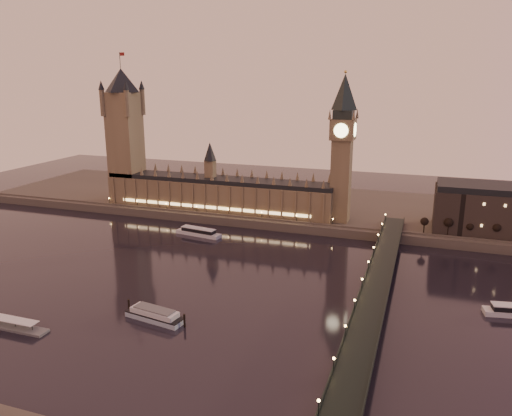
{
  "coord_description": "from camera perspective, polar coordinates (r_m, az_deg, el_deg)",
  "views": [
    {
      "loc": [
        110.33,
        -222.3,
        106.33
      ],
      "look_at": [
        20.87,
        35.0,
        34.03
      ],
      "focal_mm": 35.0,
      "sensor_mm": 36.0,
      "label": 1
    }
  ],
  "objects": [
    {
      "name": "pontoon_pier",
      "position": [
        248.26,
        -26.45,
        -11.88
      ],
      "size": [
        38.78,
        6.46,
        10.34
      ],
      "color": "#595B5E",
      "rests_on": "ground"
    },
    {
      "name": "cruise_boat_a",
      "position": [
        345.68,
        -6.59,
        -2.74
      ],
      "size": [
        33.91,
        12.07,
        5.31
      ],
      "rotation": [
        0.0,
        0.0,
        -0.15
      ],
      "color": "silver",
      "rests_on": "ground"
    },
    {
      "name": "bare_tree_2",
      "position": [
        345.35,
        23.6,
        -1.93
      ],
      "size": [
        5.24,
        5.24,
        10.66
      ],
      "color": "black",
      "rests_on": "ground"
    },
    {
      "name": "big_ben",
      "position": [
        350.45,
        9.87,
        7.7
      ],
      "size": [
        17.68,
        17.68,
        104.0
      ],
      "color": "brown",
      "rests_on": "ground"
    },
    {
      "name": "bare_tree_0",
      "position": [
        343.94,
        18.47,
        -1.51
      ],
      "size": [
        5.24,
        5.24,
        10.66
      ],
      "color": "black",
      "rests_on": "ground"
    },
    {
      "name": "victoria_tower",
      "position": [
        415.39,
        -14.79,
        8.78
      ],
      "size": [
        31.68,
        31.68,
        118.0
      ],
      "color": "brown",
      "rests_on": "ground"
    },
    {
      "name": "bare_tree_1",
      "position": [
        344.3,
        21.04,
        -1.72
      ],
      "size": [
        5.24,
        5.24,
        10.66
      ],
      "color": "black",
      "rests_on": "ground"
    },
    {
      "name": "far_embankment",
      "position": [
        408.81,
        7.21,
        0.1
      ],
      "size": [
        560.0,
        130.0,
        6.0
      ],
      "primitive_type": "cube",
      "color": "#423D35",
      "rests_on": "ground"
    },
    {
      "name": "westminster_bridge",
      "position": [
        244.8,
        13.26,
        -9.88
      ],
      "size": [
        13.2,
        260.0,
        15.3
      ],
      "color": "black",
      "rests_on": "ground"
    },
    {
      "name": "palace_of_westminster",
      "position": [
        384.24,
        -4.39,
        2.1
      ],
      "size": [
        180.0,
        26.62,
        52.0
      ],
      "color": "brown",
      "rests_on": "ground"
    },
    {
      "name": "bare_tree_3",
      "position": [
        347.09,
        26.14,
        -2.14
      ],
      "size": [
        5.24,
        5.24,
        10.66
      ],
      "color": "black",
      "rests_on": "ground"
    },
    {
      "name": "ground",
      "position": [
        269.99,
        -6.71,
        -8.44
      ],
      "size": [
        700.0,
        700.0,
        0.0
      ],
      "primitive_type": "plane",
      "color": "black",
      "rests_on": "ground"
    },
    {
      "name": "moored_barge",
      "position": [
        233.49,
        -11.5,
        -11.85
      ],
      "size": [
        32.3,
        12.24,
        5.99
      ],
      "rotation": [
        0.0,
        0.0,
        -0.16
      ],
      "color": "#9CB2C7",
      "rests_on": "ground"
    }
  ]
}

